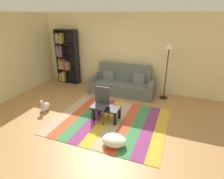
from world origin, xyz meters
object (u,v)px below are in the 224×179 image
at_px(coffee_table, 107,110).
at_px(standing_lamp, 168,53).
at_px(bookshelf, 65,58).
at_px(couch, 122,84).
at_px(dog, 45,106).
at_px(pouf, 114,140).
at_px(folding_chair, 101,101).
at_px(tv_remote, 107,108).

relative_size(coffee_table, standing_lamp, 0.38).
relative_size(bookshelf, standing_lamp, 1.16).
xyz_separation_m(couch, dog, (-1.67, -2.12, -0.18)).
distance_m(coffee_table, standing_lamp, 2.64).
distance_m(bookshelf, pouf, 4.58).
xyz_separation_m(coffee_table, folding_chair, (-0.15, -0.02, 0.24)).
xyz_separation_m(dog, standing_lamp, (3.11, 2.19, 1.34)).
bearing_deg(bookshelf, folding_chair, -41.15).
bearing_deg(tv_remote, pouf, -44.20).
bearing_deg(coffee_table, tv_remote, -60.52).
bearing_deg(standing_lamp, pouf, -103.56).
bearing_deg(dog, pouf, -16.38).
distance_m(couch, bookshelf, 2.60).
height_order(dog, tv_remote, dog).
xyz_separation_m(dog, folding_chair, (1.71, 0.18, 0.37)).
relative_size(coffee_table, dog, 1.70).
height_order(bookshelf, tv_remote, bookshelf).
bearing_deg(pouf, bookshelf, 136.17).
bearing_deg(coffee_table, standing_lamp, 57.75).
xyz_separation_m(coffee_table, dog, (-1.86, -0.21, -0.13)).
bearing_deg(coffee_table, bookshelf, 140.75).
bearing_deg(pouf, standing_lamp, 76.44).
distance_m(pouf, dog, 2.52).
distance_m(couch, folding_chair, 1.95).
height_order(bookshelf, standing_lamp, bookshelf).
relative_size(pouf, folding_chair, 0.59).
xyz_separation_m(couch, tv_remote, (0.22, -1.97, 0.04)).
height_order(standing_lamp, tv_remote, standing_lamp).
bearing_deg(folding_chair, couch, 145.10).
bearing_deg(tv_remote, folding_chair, -175.74).
relative_size(coffee_table, tv_remote, 4.51).
bearing_deg(standing_lamp, tv_remote, -120.85).
height_order(couch, coffee_table, couch).
relative_size(couch, standing_lamp, 1.26).
bearing_deg(tv_remote, dog, -160.96).
height_order(coffee_table, tv_remote, tv_remote).
relative_size(couch, tv_remote, 15.07).
bearing_deg(folding_chair, bookshelf, -167.35).
distance_m(dog, tv_remote, 1.91).
height_order(couch, bookshelf, bookshelf).
bearing_deg(coffee_table, pouf, -58.87).
bearing_deg(standing_lamp, couch, -177.17).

